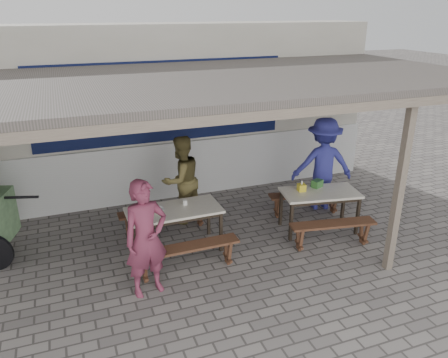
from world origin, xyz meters
TOP-DOWN VIEW (x-y plane):
  - ground at (0.00, 0.00)m, footprint 60.00×60.00m
  - back_wall at (-0.00, 3.58)m, footprint 9.00×1.28m
  - warung_roof at (0.02, 0.90)m, footprint 9.00×4.21m
  - table_left at (-0.60, 0.80)m, footprint 1.53×0.75m
  - bench_left_street at (-0.59, 0.10)m, footprint 1.62×0.30m
  - bench_left_wall at (-0.61, 1.51)m, footprint 1.62×0.30m
  - table_right at (2.01, 0.59)m, footprint 1.45×0.93m
  - bench_right_street at (1.90, -0.03)m, footprint 1.48×0.53m
  - bench_right_wall at (2.12, 1.21)m, footprint 1.48×0.53m
  - patron_street_side at (-1.24, -0.19)m, footprint 0.69×0.53m
  - patron_wall_side at (-0.19, 1.81)m, footprint 0.99×0.89m
  - patron_right_table at (2.58, 1.42)m, footprint 1.34×1.00m
  - tissue_box at (1.72, 0.74)m, footprint 0.14×0.14m
  - donation_box at (2.07, 0.80)m, footprint 0.23×0.20m
  - condiment_jar at (-0.38, 0.90)m, footprint 0.07×0.07m
  - condiment_bowl at (-0.86, 0.80)m, footprint 0.22×0.22m

SIDE VIEW (x-z plane):
  - ground at x=0.00m, z-range 0.00..0.00m
  - bench_right_street at x=1.90m, z-range 0.11..0.56m
  - bench_right_wall at x=2.12m, z-range 0.11..0.56m
  - bench_left_street at x=-0.59m, z-range 0.12..0.57m
  - bench_left_wall at x=-0.61m, z-range 0.12..0.57m
  - table_right at x=2.01m, z-range 0.30..1.05m
  - table_left at x=-0.60m, z-range 0.30..1.05m
  - condiment_bowl at x=-0.86m, z-range 0.75..0.80m
  - condiment_jar at x=-0.38m, z-range 0.75..0.83m
  - tissue_box at x=1.72m, z-range 0.75..0.88m
  - donation_box at x=2.07m, z-range 0.75..0.88m
  - patron_wall_side at x=-0.19m, z-range 0.00..1.66m
  - patron_street_side at x=-1.24m, z-range 0.00..1.70m
  - patron_right_table at x=2.58m, z-range 0.00..1.85m
  - back_wall at x=0.00m, z-range -0.03..3.47m
  - warung_roof at x=0.02m, z-range 1.31..4.12m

